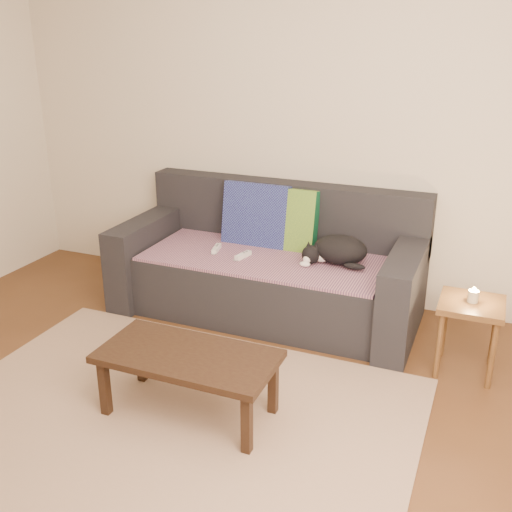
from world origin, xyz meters
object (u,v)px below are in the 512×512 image
(wii_remote_b, at_px, (243,255))
(side_table, at_px, (471,314))
(cat, at_px, (338,250))
(wii_remote_a, at_px, (216,249))
(coffee_table, at_px, (188,361))
(sofa, at_px, (270,270))

(wii_remote_b, distance_m, side_table, 1.52)
(wii_remote_b, bearing_deg, cat, -63.59)
(wii_remote_a, distance_m, wii_remote_b, 0.24)
(coffee_table, bearing_deg, sofa, 93.19)
(wii_remote_a, height_order, coffee_table, wii_remote_a)
(wii_remote_b, height_order, side_table, wii_remote_b)
(wii_remote_a, bearing_deg, side_table, -108.99)
(coffee_table, bearing_deg, cat, 72.51)
(side_table, relative_size, coffee_table, 0.49)
(wii_remote_b, relative_size, side_table, 0.33)
(sofa, distance_m, wii_remote_b, 0.26)
(side_table, bearing_deg, wii_remote_a, 172.64)
(sofa, relative_size, wii_remote_b, 14.00)
(sofa, distance_m, wii_remote_a, 0.40)
(sofa, height_order, wii_remote_a, sofa)
(wii_remote_a, height_order, side_table, wii_remote_a)
(wii_remote_a, bearing_deg, sofa, -84.54)
(cat, height_order, wii_remote_a, cat)
(side_table, bearing_deg, coffee_table, -142.18)
(cat, relative_size, side_table, 0.99)
(sofa, relative_size, coffee_table, 2.30)
(sofa, bearing_deg, side_table, -13.71)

